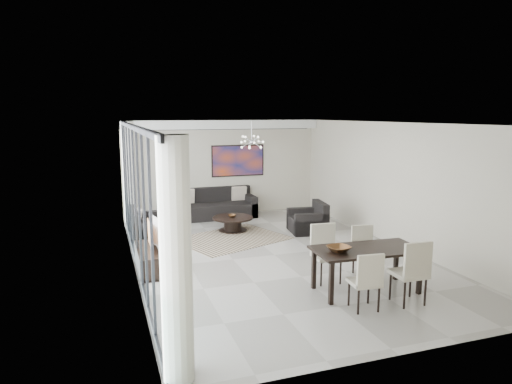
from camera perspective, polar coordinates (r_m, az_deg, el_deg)
name	(u,v)px	position (r m, az deg, el deg)	size (l,w,h in m)	color
room_shell	(294,189)	(10.05, 4.83, 0.32)	(6.00, 9.00, 2.90)	#A8A39B
window_wall	(139,198)	(9.24, -14.37, -0.68)	(0.37, 8.95, 2.90)	silver
soffit	(223,125)	(13.83, -4.10, 8.41)	(5.98, 0.40, 0.26)	white
painting	(238,161)	(14.20, -2.27, 3.93)	(1.68, 0.04, 0.98)	#C5471B
chandelier	(252,142)	(12.21, -0.54, 6.28)	(0.66, 0.66, 0.71)	silver
rug	(231,239)	(11.49, -3.09, -5.84)	(2.52, 1.94, 0.01)	black
coffee_table	(233,223)	(12.20, -2.93, -3.90)	(1.08, 1.08, 0.38)	black
bowl_coffee	(232,216)	(12.15, -3.01, -3.00)	(0.21, 0.21, 0.07)	brown
sofa_main	(215,208)	(13.81, -5.14, -1.96)	(2.39, 0.98, 0.87)	black
loveseat	(146,227)	(11.93, -13.59, -4.32)	(0.82, 1.45, 0.73)	black
armchair	(309,222)	(12.15, 6.62, -3.72)	(1.02, 1.07, 0.80)	black
side_table	(169,207)	(13.62, -10.81, -1.84)	(0.42, 0.42, 0.58)	black
tv_console	(148,260)	(9.43, -13.40, -8.24)	(0.40, 1.43, 0.45)	black
television	(155,234)	(9.26, -12.51, -5.20)	(1.02, 0.13, 0.59)	gray
dining_table	(367,253)	(8.24, 13.68, -7.44)	(1.92, 1.04, 0.78)	black
dining_chair_sw	(367,278)	(7.48, 13.72, -10.39)	(0.48, 0.48, 0.96)	#BFB89E
dining_chair_se	(413,268)	(7.88, 19.02, -9.00)	(0.51, 0.51, 1.09)	#BFB89E
dining_chair_nw	(325,248)	(8.67, 8.60, -6.97)	(0.52, 0.52, 1.06)	#BFB89E
dining_chair_ne	(364,247)	(9.15, 13.33, -6.67)	(0.49, 0.49, 0.95)	#BFB89E
bowl_dining	(339,249)	(7.94, 10.31, -6.99)	(0.38, 0.38, 0.09)	brown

